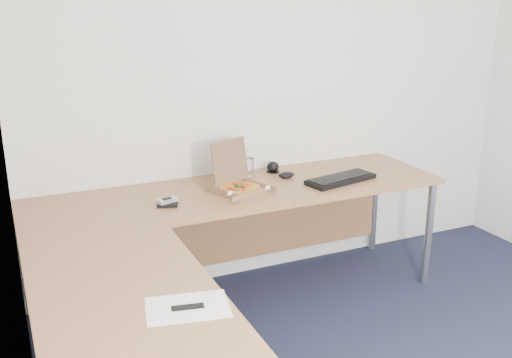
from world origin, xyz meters
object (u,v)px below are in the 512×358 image
keyboard (341,179)px  wallet (168,204)px  pizza_box (239,186)px  drinking_glass (249,167)px  desk (214,227)px

keyboard → wallet: (-1.09, 0.02, -0.01)m
pizza_box → wallet: (-0.45, -0.07, -0.02)m
drinking_glass → wallet: drinking_glass is taller
desk → wallet: size_ratio=22.76×
keyboard → wallet: size_ratio=4.19×
pizza_box → drinking_glass: pizza_box is taller
pizza_box → keyboard: (0.64, -0.09, -0.02)m
desk → keyboard: size_ratio=5.44×
desk → drinking_glass: bearing=53.6°
drinking_glass → keyboard: 0.58m
pizza_box → keyboard: size_ratio=0.68×
pizza_box → drinking_glass: size_ratio=2.76×
pizza_box → wallet: pizza_box is taller
keyboard → drinking_glass: bearing=131.3°
pizza_box → wallet: 0.46m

